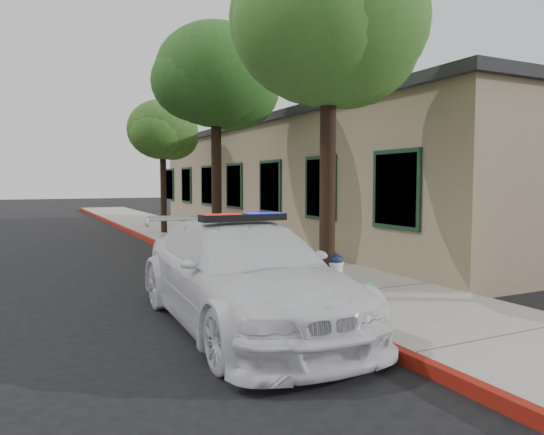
{
  "coord_description": "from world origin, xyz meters",
  "views": [
    {
      "loc": [
        -3.88,
        -7.41,
        2.12
      ],
      "look_at": [
        1.31,
        3.09,
        1.29
      ],
      "focal_mm": 33.6,
      "sensor_mm": 36.0,
      "label": 1
    }
  ],
  "objects": [
    {
      "name": "ground",
      "position": [
        0.0,
        0.0,
        0.0
      ],
      "size": [
        120.0,
        120.0,
        0.0
      ],
      "primitive_type": "plane",
      "color": "black",
      "rests_on": "ground"
    },
    {
      "name": "sidewalk",
      "position": [
        1.6,
        3.0,
        0.07
      ],
      "size": [
        3.2,
        60.0,
        0.15
      ],
      "primitive_type": "cube",
      "color": "gray",
      "rests_on": "ground"
    },
    {
      "name": "red_curb",
      "position": [
        0.06,
        3.0,
        0.08
      ],
      "size": [
        0.14,
        60.0,
        0.16
      ],
      "primitive_type": "cube",
      "color": "maroon",
      "rests_on": "ground"
    },
    {
      "name": "clapboard_building",
      "position": [
        6.69,
        9.0,
        2.13
      ],
      "size": [
        7.3,
        20.89,
        4.24
      ],
      "color": "#866D58",
      "rests_on": "ground"
    },
    {
      "name": "police_car",
      "position": [
        -1.0,
        -0.63,
        0.77
      ],
      "size": [
        2.29,
        5.35,
        1.66
      ],
      "rotation": [
        0.0,
        0.0,
        -0.03
      ],
      "color": "silver",
      "rests_on": "ground"
    },
    {
      "name": "fire_hydrant",
      "position": [
        0.8,
        -0.3,
        0.54
      ],
      "size": [
        0.45,
        0.39,
        0.78
      ],
      "rotation": [
        0.0,
        0.0,
        -0.08
      ],
      "color": "white",
      "rests_on": "sidewalk"
    },
    {
      "name": "street_tree_near",
      "position": [
        0.71,
        -0.23,
        4.59
      ],
      "size": [
        3.46,
        3.25,
        5.96
      ],
      "rotation": [
        0.0,
        0.0,
        -0.1
      ],
      "color": "black",
      "rests_on": "sidewalk"
    },
    {
      "name": "street_tree_mid",
      "position": [
        0.83,
        5.44,
        4.76
      ],
      "size": [
        3.5,
        3.21,
        6.12
      ],
      "rotation": [
        0.0,
        0.0,
        -0.41
      ],
      "color": "black",
      "rests_on": "sidewalk"
    },
    {
      "name": "street_tree_far",
      "position": [
        1.1,
        12.02,
        3.98
      ],
      "size": [
        2.8,
        2.73,
        5.1
      ],
      "rotation": [
        0.0,
        0.0,
        0.15
      ],
      "color": "black",
      "rests_on": "sidewalk"
    }
  ]
}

